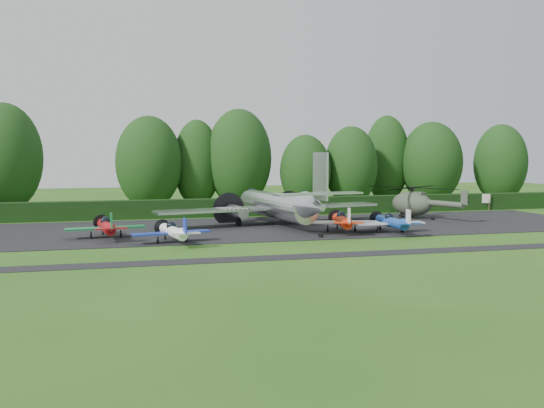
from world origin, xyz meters
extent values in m
plane|color=#265718|center=(0.00, 0.00, 0.00)|extent=(160.00, 160.00, 0.00)
cube|color=black|center=(0.00, 10.00, 0.00)|extent=(70.00, 18.00, 0.01)
cube|color=black|center=(0.00, -6.00, 0.00)|extent=(70.00, 2.00, 0.00)
cube|color=black|center=(0.00, 21.00, 0.00)|extent=(90.00, 1.60, 2.00)
cylinder|color=silver|center=(2.91, 11.06, 2.00)|extent=(2.43, 12.66, 2.43)
cone|color=silver|center=(2.91, 18.15, 2.00)|extent=(2.43, 1.58, 2.43)
cone|color=silver|center=(2.91, 3.46, 2.53)|extent=(2.43, 3.17, 2.43)
sphere|color=black|center=(2.91, 17.14, 2.53)|extent=(1.58, 1.58, 1.58)
cube|color=silver|center=(2.91, 12.12, 1.69)|extent=(23.21, 2.53, 0.23)
cube|color=white|center=(-1.31, 12.12, 1.81)|extent=(2.74, 2.64, 0.05)
cube|color=white|center=(7.13, 12.12, 1.81)|extent=(2.74, 2.64, 0.05)
cylinder|color=silver|center=(-0.47, 12.75, 1.42)|extent=(1.16, 3.38, 1.16)
cylinder|color=silver|center=(6.29, 12.75, 1.42)|extent=(1.16, 3.38, 1.16)
cylinder|color=black|center=(-0.47, 15.12, 1.42)|extent=(3.38, 0.03, 3.38)
cylinder|color=black|center=(6.29, 15.12, 1.42)|extent=(3.38, 0.03, 3.38)
cube|color=silver|center=(2.91, 2.62, 3.69)|extent=(7.91, 1.48, 0.15)
cube|color=silver|center=(2.91, 2.30, 5.17)|extent=(0.19, 2.32, 4.01)
cylinder|color=black|center=(-0.47, 12.33, 0.26)|extent=(0.26, 0.95, 0.95)
cylinder|color=black|center=(6.29, 12.33, 0.26)|extent=(0.26, 0.95, 0.95)
cylinder|color=black|center=(2.91, 2.20, 0.19)|extent=(0.19, 0.46, 0.46)
cylinder|color=#A50F15|center=(-12.90, 6.10, 1.02)|extent=(0.89, 5.10, 0.89)
sphere|color=black|center=(-12.90, 6.66, 1.44)|extent=(0.78, 0.78, 0.78)
cube|color=#106B34|center=(-12.90, 6.57, 0.88)|extent=(6.49, 1.20, 0.13)
cube|color=#A50F15|center=(-12.90, 3.05, 1.25)|extent=(2.41, 0.65, 0.09)
cube|color=#106B34|center=(-12.90, 2.95, 1.85)|extent=(0.09, 0.74, 1.20)
cylinder|color=black|center=(-12.90, 9.39, 1.02)|extent=(1.39, 0.02, 1.39)
cylinder|color=black|center=(-14.11, 6.38, 0.17)|extent=(0.13, 0.41, 0.41)
cylinder|color=black|center=(-11.70, 6.38, 0.17)|extent=(0.13, 0.41, 0.41)
cylinder|color=black|center=(-12.90, 8.51, 0.15)|extent=(0.11, 0.37, 0.37)
cylinder|color=white|center=(-7.79, 2.00, 0.97)|extent=(0.85, 4.87, 0.85)
sphere|color=black|center=(-7.79, 2.53, 1.37)|extent=(0.74, 0.74, 0.74)
cube|color=#1B30A5|center=(-7.79, 2.44, 0.84)|extent=(6.20, 1.15, 0.12)
cube|color=white|center=(-7.79, -0.92, 1.19)|extent=(2.30, 0.62, 0.09)
cube|color=#1B30A5|center=(-7.79, -1.01, 1.77)|extent=(0.09, 0.71, 1.15)
cylinder|color=black|center=(-7.79, 5.14, 0.97)|extent=(1.33, 0.02, 1.33)
cylinder|color=black|center=(-8.94, 2.27, 0.16)|extent=(0.12, 0.39, 0.39)
cylinder|color=black|center=(-6.63, 2.27, 0.16)|extent=(0.12, 0.39, 0.39)
cylinder|color=black|center=(-7.79, 4.30, 0.14)|extent=(0.11, 0.35, 0.35)
cylinder|color=red|center=(7.39, 4.95, 1.05)|extent=(0.91, 5.24, 0.91)
sphere|color=black|center=(7.39, 5.52, 1.48)|extent=(0.80, 0.80, 0.80)
cube|color=white|center=(7.39, 5.42, 0.91)|extent=(6.67, 1.24, 0.13)
cube|color=red|center=(7.39, 1.80, 1.29)|extent=(2.48, 0.67, 0.10)
cube|color=white|center=(7.39, 1.71, 1.91)|extent=(0.10, 0.76, 1.24)
cylinder|color=black|center=(7.39, 8.33, 1.05)|extent=(1.43, 0.02, 1.43)
cylinder|color=black|center=(6.15, 5.23, 0.17)|extent=(0.13, 0.42, 0.42)
cylinder|color=black|center=(8.63, 5.23, 0.17)|extent=(0.13, 0.42, 0.42)
cylinder|color=black|center=(7.39, 7.42, 0.15)|extent=(0.11, 0.38, 0.38)
cylinder|color=#1A449F|center=(11.41, 3.29, 1.01)|extent=(0.88, 5.04, 0.88)
sphere|color=black|center=(11.41, 3.84, 1.42)|extent=(0.77, 0.77, 0.77)
cube|color=silver|center=(11.41, 3.74, 0.87)|extent=(6.42, 1.19, 0.13)
cube|color=#1A449F|center=(11.41, 0.26, 1.24)|extent=(2.38, 0.64, 0.09)
cube|color=silver|center=(11.41, 0.17, 1.83)|extent=(0.09, 0.73, 1.19)
cylinder|color=black|center=(11.41, 6.54, 1.01)|extent=(1.37, 0.02, 1.37)
cylinder|color=black|center=(10.22, 3.56, 0.16)|extent=(0.13, 0.40, 0.40)
cylinder|color=black|center=(12.60, 3.56, 0.16)|extent=(0.13, 0.40, 0.40)
cylinder|color=black|center=(11.41, 5.67, 0.15)|extent=(0.11, 0.37, 0.37)
ellipsoid|color=#3B4435|center=(18.93, 14.12, 1.59)|extent=(2.75, 5.05, 2.64)
cylinder|color=#3B4435|center=(18.93, 10.15, 1.85)|extent=(0.62, 5.29, 0.62)
cube|color=#3B4435|center=(18.93, 7.42, 2.65)|extent=(0.11, 0.79, 1.41)
cylinder|color=black|center=(18.93, 14.12, 2.91)|extent=(0.26, 0.26, 0.71)
cylinder|color=black|center=(18.93, 14.12, 3.31)|extent=(0.62, 0.62, 0.22)
cylinder|color=black|center=(18.93, 14.12, 3.31)|extent=(10.59, 10.59, 0.05)
cube|color=#3B4435|center=(18.93, 13.42, 2.60)|extent=(0.79, 1.76, 0.62)
ellipsoid|color=black|center=(18.93, 15.54, 1.68)|extent=(1.68, 1.68, 1.51)
cylinder|color=black|center=(18.05, 14.83, 0.26)|extent=(0.16, 0.49, 0.49)
cylinder|color=black|center=(19.81, 14.83, 0.26)|extent=(0.16, 0.49, 0.49)
cylinder|color=black|center=(18.93, 11.30, 0.22)|extent=(0.14, 0.42, 0.42)
cylinder|color=#3F3326|center=(29.16, 20.50, 0.67)|extent=(0.13, 0.13, 1.33)
cylinder|color=#3F3326|center=(32.50, 20.50, 0.67)|extent=(0.13, 0.13, 1.33)
cube|color=beige|center=(30.83, 20.50, 1.44)|extent=(3.56, 0.09, 1.11)
cylinder|color=black|center=(25.12, 33.97, 2.01)|extent=(0.70, 0.70, 4.03)
ellipsoid|color=#193C13|center=(25.12, 33.97, 6.15)|extent=(6.43, 6.43, 12.31)
cylinder|color=black|center=(-25.02, 32.50, 2.14)|extent=(0.70, 0.70, 4.27)
ellipsoid|color=#193C13|center=(-25.02, 32.50, 6.52)|extent=(8.97, 8.97, 13.05)
cylinder|color=black|center=(30.48, 30.91, 1.86)|extent=(0.70, 0.70, 3.71)
ellipsoid|color=#193C13|center=(30.48, 30.91, 5.67)|extent=(8.51, 8.51, 11.35)
cylinder|color=black|center=(-1.90, 33.21, 1.86)|extent=(0.70, 0.70, 3.71)
ellipsoid|color=#193C13|center=(-1.90, 33.21, 5.67)|extent=(6.07, 6.07, 11.35)
cylinder|color=black|center=(40.96, 30.17, 1.81)|extent=(0.70, 0.70, 3.63)
ellipsoid|color=#193C13|center=(40.96, 30.17, 5.55)|extent=(7.42, 7.42, 11.09)
cylinder|color=black|center=(18.20, 30.12, 1.73)|extent=(0.70, 0.70, 3.46)
ellipsoid|color=#193C13|center=(18.20, 30.12, 5.29)|extent=(7.07, 7.07, 10.57)
cylinder|color=black|center=(11.67, 29.52, 1.54)|extent=(0.70, 0.70, 3.08)
ellipsoid|color=#193C13|center=(11.67, 29.52, 4.70)|extent=(6.61, 6.61, 9.40)
cylinder|color=black|center=(-8.08, 31.92, 1.91)|extent=(0.70, 0.70, 3.82)
ellipsoid|color=#193C13|center=(-8.08, 31.92, 5.84)|extent=(8.25, 8.25, 11.68)
cylinder|color=black|center=(3.43, 32.13, 2.09)|extent=(0.70, 0.70, 4.17)
ellipsoid|color=#193C13|center=(3.43, 32.13, 6.38)|extent=(8.49, 8.49, 12.75)
camera|label=1|loc=(-11.87, -45.40, 7.24)|focal=40.00mm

